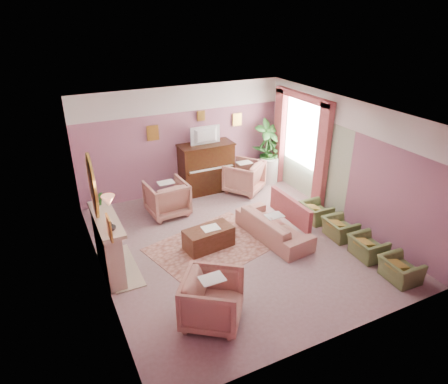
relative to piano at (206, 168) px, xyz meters
name	(u,v)px	position (x,y,z in m)	size (l,w,h in m)	color
floor	(236,243)	(-0.50, -2.68, -0.65)	(5.50, 6.00, 0.01)	gray
ceiling	(238,113)	(-0.50, -2.68, 2.15)	(5.50, 6.00, 0.01)	silver
wall_back	(183,140)	(-0.50, 0.32, 0.75)	(5.50, 0.02, 2.80)	#7B4F6F
wall_front	(339,264)	(-0.50, -5.68, 0.75)	(5.50, 0.02, 2.80)	#7B4F6F
wall_left	(95,212)	(-3.25, -2.68, 0.75)	(0.02, 6.00, 2.80)	#7B4F6F
wall_right	(345,161)	(2.25, -2.68, 0.75)	(0.02, 6.00, 2.80)	#7B4F6F
picture_rail_band	(181,99)	(-0.50, 0.31, 1.82)	(5.50, 0.01, 0.65)	white
stripe_panel	(308,157)	(2.23, -1.38, 0.42)	(0.01, 3.00, 2.15)	#A7BB99
fireplace_surround	(108,246)	(-3.09, -2.48, -0.10)	(0.30, 1.40, 1.10)	#C5B193
fireplace_inset	(114,252)	(-2.99, -2.48, -0.25)	(0.18, 0.72, 0.68)	black
fire_ember	(118,259)	(-2.95, -2.48, -0.43)	(0.06, 0.54, 0.10)	orange
mantel_shelf	(106,219)	(-3.06, -2.48, 0.47)	(0.40, 1.55, 0.07)	#C5B193
hearth	(122,267)	(-2.89, -2.48, -0.64)	(0.55, 1.50, 0.02)	#C5B193
mirror_frame	(92,186)	(-3.20, -2.48, 1.15)	(0.04, 0.72, 1.20)	gold
mirror_glass	(94,186)	(-3.17, -2.48, 1.15)	(0.01, 0.60, 1.06)	white
sconce_shade	(108,201)	(-3.12, -3.53, 1.33)	(0.20, 0.20, 0.16)	#F9946A
piano	(206,168)	(0.00, 0.00, 0.00)	(1.40, 0.60, 1.30)	black
piano_keyshelf	(212,170)	(0.00, -0.35, 0.07)	(1.30, 0.12, 0.06)	black
piano_keys	(212,169)	(0.00, -0.35, 0.11)	(1.20, 0.08, 0.02)	silver
piano_top	(206,145)	(0.00, 0.00, 0.66)	(1.45, 0.65, 0.04)	black
television	(206,134)	(0.00, -0.05, 0.95)	(0.80, 0.12, 0.48)	black
print_back_left	(153,133)	(-1.30, 0.28, 1.07)	(0.30, 0.03, 0.38)	gold
print_back_right	(237,119)	(1.05, 0.28, 1.13)	(0.26, 0.03, 0.34)	gold
print_back_mid	(201,116)	(0.00, 0.28, 1.35)	(0.22, 0.03, 0.26)	gold
print_left_wall	(109,228)	(-3.21, -3.88, 1.07)	(0.03, 0.28, 0.36)	gold
window_blind	(303,131)	(2.20, -1.13, 1.05)	(0.03, 1.40, 1.80)	white
curtain_left	(322,157)	(2.12, -2.05, 0.65)	(0.16, 0.34, 2.60)	#9B4347
curtain_right	(279,136)	(2.12, -0.21, 0.65)	(0.16, 0.34, 2.60)	#9B4347
pelmet	(303,97)	(2.12, -1.13, 1.91)	(0.16, 2.20, 0.16)	#9B4347
mantel_plant	(99,198)	(-3.05, -1.93, 0.64)	(0.16, 0.16, 0.28)	#235A20
mantel_vase	(111,226)	(-3.05, -2.98, 0.58)	(0.16, 0.16, 0.16)	white
area_rug	(214,246)	(-0.97, -2.57, -0.64)	(2.50, 1.80, 0.01)	#9C6456
coffee_table	(209,238)	(-1.09, -2.57, -0.43)	(1.00, 0.50, 0.45)	#442315
table_paper	(211,228)	(-1.04, -2.57, -0.20)	(0.35, 0.28, 0.01)	white
sofa	(274,222)	(0.33, -2.82, -0.27)	(0.63, 1.88, 0.76)	tan
sofa_throw	(290,209)	(0.73, -2.82, -0.05)	(0.10, 1.43, 0.52)	#9B4347
floral_armchair_left	(167,196)	(-1.38, -0.79, -0.18)	(0.89, 0.89, 0.93)	tan
floral_armchair_right	(244,175)	(0.88, -0.48, -0.18)	(0.89, 0.89, 0.93)	tan
floral_armchair_front	(212,297)	(-1.90, -4.53, -0.18)	(0.89, 0.89, 0.93)	tan
olive_chair_a	(401,267)	(1.62, -5.09, -0.36)	(0.47, 0.67, 0.58)	#5E6F3D
olive_chair_b	(368,244)	(1.62, -4.27, -0.36)	(0.47, 0.67, 0.58)	#5E6F3D
olive_chair_c	(340,226)	(1.62, -3.45, -0.36)	(0.47, 0.67, 0.58)	#5E6F3D
olive_chair_d	(316,209)	(1.62, -2.63, -0.36)	(0.47, 0.67, 0.58)	#5E6F3D
side_table	(269,170)	(1.84, -0.19, -0.30)	(0.52, 0.52, 0.70)	white
side_plant_big	(270,152)	(1.84, -0.19, 0.22)	(0.30, 0.30, 0.34)	#235A20
side_plant_small	(275,154)	(1.96, -0.29, 0.19)	(0.16, 0.16, 0.28)	#235A20
palm_pot	(266,175)	(1.80, -0.12, -0.48)	(0.34, 0.34, 0.34)	maroon
palm_plant	(267,145)	(1.80, -0.12, 0.41)	(0.76, 0.76, 1.44)	#235A20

